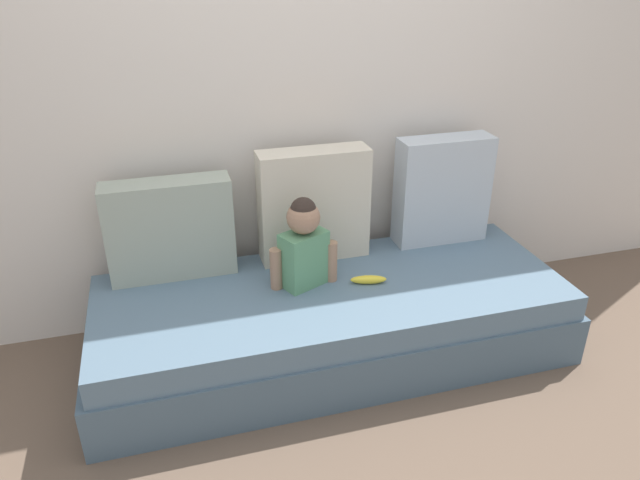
# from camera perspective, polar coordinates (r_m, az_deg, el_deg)

# --- Properties ---
(ground_plane) EXTENTS (12.00, 12.00, 0.00)m
(ground_plane) POSITION_cam_1_polar(r_m,az_deg,el_deg) (2.98, 1.13, -10.66)
(ground_plane) COLOR brown
(back_wall) EXTENTS (5.44, 0.10, 2.23)m
(back_wall) POSITION_cam_1_polar(r_m,az_deg,el_deg) (2.98, -1.86, 13.28)
(back_wall) COLOR silver
(back_wall) RESTS_ON ground
(couch) EXTENTS (2.24, 0.85, 0.37)m
(couch) POSITION_cam_1_polar(r_m,az_deg,el_deg) (2.87, 1.16, -7.72)
(couch) COLOR #495F70
(couch) RESTS_ON ground
(throw_pillow_left) EXTENTS (0.58, 0.16, 0.48)m
(throw_pillow_left) POSITION_cam_1_polar(r_m,az_deg,el_deg) (2.85, -14.23, 1.01)
(throw_pillow_left) COLOR #99A393
(throw_pillow_left) RESTS_ON couch
(throw_pillow_center) EXTENTS (0.54, 0.16, 0.56)m
(throw_pillow_center) POSITION_cam_1_polar(r_m,az_deg,el_deg) (2.92, -0.61, 3.41)
(throw_pillow_center) COLOR beige
(throw_pillow_center) RESTS_ON couch
(throw_pillow_right) EXTENTS (0.49, 0.16, 0.56)m
(throw_pillow_right) POSITION_cam_1_polar(r_m,az_deg,el_deg) (3.16, 11.69, 4.73)
(throw_pillow_right) COLOR #B2BCC6
(throw_pillow_right) RESTS_ON couch
(toddler) EXTENTS (0.32, 0.20, 0.44)m
(toddler) POSITION_cam_1_polar(r_m,az_deg,el_deg) (2.69, -1.58, -0.27)
(toddler) COLOR #568E66
(toddler) RESTS_ON couch
(banana) EXTENTS (0.18, 0.08, 0.04)m
(banana) POSITION_cam_1_polar(r_m,az_deg,el_deg) (2.79, 4.69, -3.82)
(banana) COLOR yellow
(banana) RESTS_ON couch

